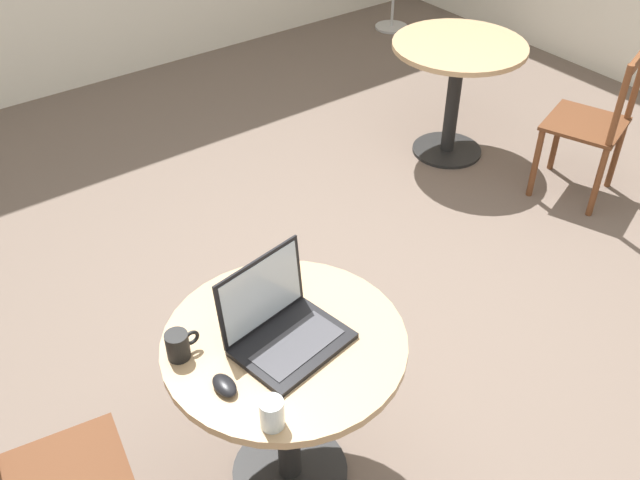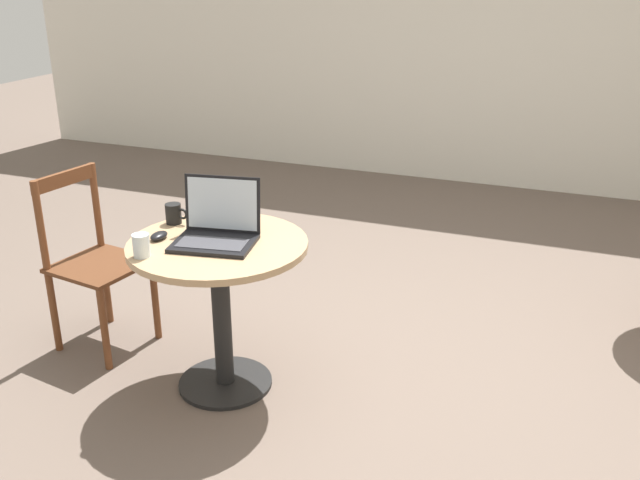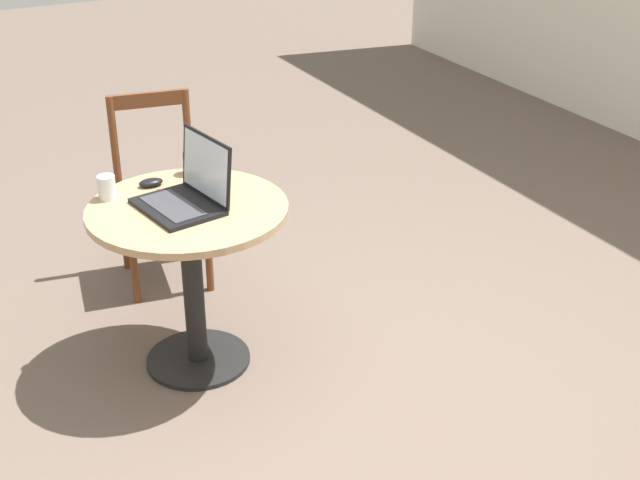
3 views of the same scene
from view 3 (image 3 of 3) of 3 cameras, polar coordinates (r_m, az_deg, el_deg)
The scene contains 7 objects.
ground_plane at distance 3.47m, azimuth 3.24°, elevation -11.78°, with size 16.00×16.00×0.00m, color #66564C.
cafe_table_near at distance 3.56m, azimuth -8.31°, elevation -0.40°, with size 0.79×0.79×0.72m.
chair_near_left at distance 4.32m, azimuth -10.22°, elevation 3.04°, with size 0.46×0.46×0.90m.
laptop at distance 3.47m, azimuth -8.52°, elevation 2.97°, with size 0.38×0.33×0.27m.
mouse at distance 3.69m, azimuth -10.77°, elevation 3.64°, with size 0.06×0.10×0.03m.
mug at distance 3.77m, azimuth -8.17°, elevation 4.88°, with size 0.11×0.07×0.09m.
drinking_glass at distance 3.59m, azimuth -13.49°, elevation 3.29°, with size 0.07×0.07×0.10m.
Camera 3 is at (2.31, -1.42, 2.17)m, focal length 50.00 mm.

